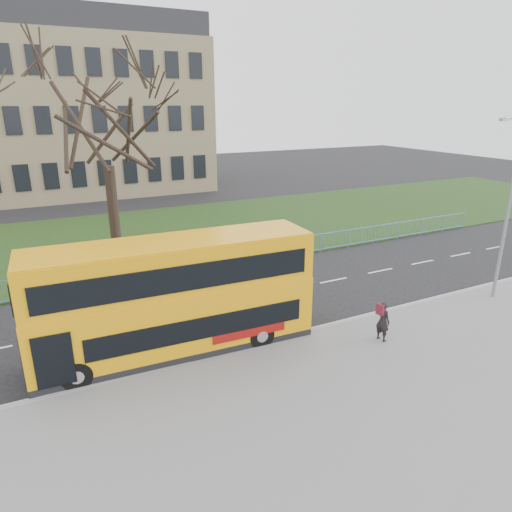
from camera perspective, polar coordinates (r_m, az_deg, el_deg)
The scene contains 10 objects.
ground at distance 18.13m, azimuth -1.26°, elevation -8.85°, with size 120.00×120.00×0.00m, color black.
pavement at distance 13.31m, azimuth 12.24°, elevation -20.50°, with size 80.00×10.50×0.12m, color slate.
kerb at distance 16.88m, azimuth 1.05°, elevation -10.81°, with size 80.00×0.20×0.14m, color gray.
grass_verge at distance 30.79m, azimuth -12.82°, elevation 2.48°, with size 80.00×15.40×0.08m, color #1C3714.
guard_railing at distance 23.56m, azimuth -8.21°, elevation -0.93°, with size 40.00×0.12×1.10m, color #6795B8, non-canonical shape.
bare_tree at distance 24.93m, azimuth -18.16°, elevation 12.91°, with size 8.66×8.66×12.37m, color black, non-canonical shape.
civic_building at distance 49.59m, azimuth -25.52°, elevation 15.35°, with size 30.00×15.00×14.00m, color #827253.
yellow_bus at distance 15.84m, azimuth -10.09°, elevation -4.77°, with size 9.66×2.70×4.01m.
pedestrian at distance 17.25m, azimuth 15.56°, elevation -7.85°, with size 0.55×0.36×1.51m, color black.
street_lamp at distance 21.90m, azimuth 28.98°, elevation 5.76°, with size 1.64×0.27×7.73m.
Camera 1 is at (-6.88, -14.53, 8.37)m, focal length 32.00 mm.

